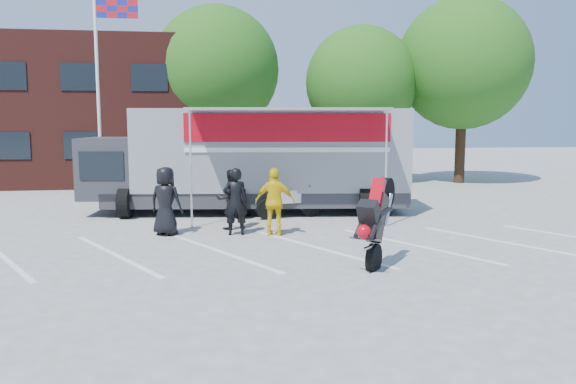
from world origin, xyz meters
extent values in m
plane|color=#A7A7A2|center=(0.00, 0.00, 0.00)|extent=(100.00, 100.00, 0.00)
cube|color=white|center=(0.00, 1.00, 0.01)|extent=(18.09, 13.33, 0.01)
cube|color=#4E1E19|center=(-10.00, 18.00, 3.50)|extent=(18.00, 8.00, 7.00)
cylinder|color=white|center=(-6.50, 10.00, 4.00)|extent=(0.12, 0.12, 8.00)
cube|color=red|center=(-5.70, 10.00, 7.30)|extent=(1.50, 0.04, 0.90)
cylinder|color=#382314|center=(-2.00, 16.00, 1.62)|extent=(0.50, 0.50, 3.24)
sphere|color=#225715|center=(-2.00, 16.00, 5.58)|extent=(6.12, 6.12, 6.12)
cylinder|color=#382314|center=(5.00, 15.00, 1.44)|extent=(0.50, 0.50, 2.88)
sphere|color=#225715|center=(5.00, 15.00, 4.96)|extent=(5.44, 5.44, 5.44)
cylinder|color=#382314|center=(10.00, 14.50, 1.71)|extent=(0.50, 0.50, 3.42)
sphere|color=#225715|center=(10.00, 14.50, 5.89)|extent=(6.46, 6.46, 6.46)
imported|color=black|center=(-3.60, 3.19, 0.93)|extent=(1.07, 0.91, 1.86)
imported|color=black|center=(-1.74, 2.95, 0.91)|extent=(0.67, 0.44, 1.82)
imported|color=black|center=(-1.84, 3.79, 0.85)|extent=(0.95, 0.81, 1.71)
imported|color=yellow|center=(-0.70, 2.71, 0.91)|extent=(1.15, 0.71, 1.83)
camera|label=1|loc=(-2.42, -12.06, 3.05)|focal=35.00mm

